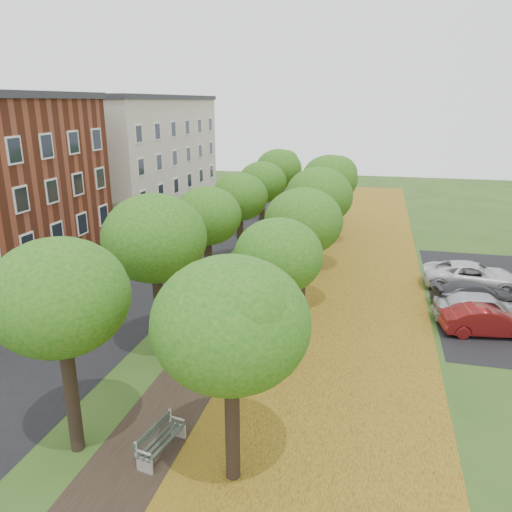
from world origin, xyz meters
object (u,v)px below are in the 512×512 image
Objects in this scene: car_grey at (475,295)px; bench at (160,440)px; car_silver at (483,308)px; car_red at (487,321)px; car_white at (472,276)px.

bench is at bearing 129.47° from car_grey.
car_silver is 1.16m from car_red.
car_red is (0.00, -1.16, -0.10)m from car_silver.
car_grey is (0.00, 2.10, -0.14)m from car_silver.
car_silver is (10.72, 11.84, 0.29)m from bench.
car_grey is at bearing -26.98° from bench.
car_grey is (10.72, 13.94, 0.15)m from bench.
car_silver is 0.84× the size of car_white.
car_red is at bearing -34.53° from bench.
car_red is 5.91m from car_white.
car_silver reaches higher than car_grey.
car_grey is at bearing 173.79° from car_white.
car_red reaches higher than car_grey.
car_silver is at bearing -9.04° from car_red.
car_silver is 2.10m from car_grey.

